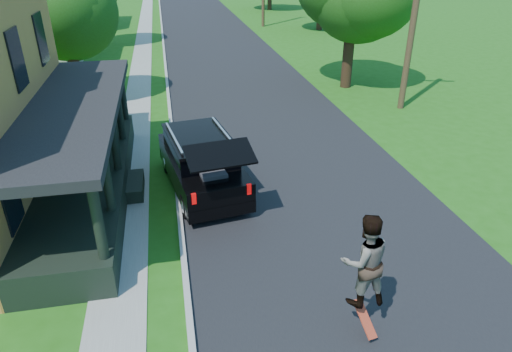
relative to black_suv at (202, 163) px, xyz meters
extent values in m
plane|color=#225F13|center=(3.20, -5.85, -0.92)|extent=(140.00, 140.00, 0.00)
cube|color=black|center=(3.20, 14.15, -0.92)|extent=(8.00, 120.00, 0.02)
cube|color=#ACACA6|center=(-0.85, 14.15, -0.92)|extent=(0.15, 120.00, 0.12)
cube|color=gray|center=(-2.40, 14.15, -0.92)|extent=(1.30, 120.00, 0.03)
cube|color=black|center=(-3.60, 0.15, -0.47)|extent=(2.40, 10.00, 0.90)
cube|color=black|center=(-3.60, 0.15, 2.08)|extent=(2.60, 10.30, 0.25)
cube|color=beige|center=(-10.30, 18.15, 1.58)|extent=(8.00, 8.00, 5.00)
cube|color=black|center=(0.00, 0.00, -0.22)|extent=(2.66, 4.95, 0.91)
cube|color=black|center=(-0.02, 0.16, 0.51)|extent=(2.24, 3.16, 0.59)
cube|color=black|center=(-0.02, 0.16, 0.83)|extent=(2.29, 3.26, 0.09)
cube|color=black|center=(0.35, -2.27, 1.28)|extent=(1.95, 1.24, 0.41)
cube|color=#323237|center=(0.21, -1.39, 0.10)|extent=(0.84, 0.75, 0.48)
cube|color=silver|center=(-0.81, 0.04, 0.92)|extent=(0.45, 2.57, 0.06)
cube|color=silver|center=(0.76, 0.28, 0.92)|extent=(0.45, 2.57, 0.06)
cube|color=#990505|center=(-0.43, -2.42, 0.10)|extent=(0.14, 0.08, 0.32)
cube|color=#990505|center=(1.13, -2.18, 0.10)|extent=(0.14, 0.08, 0.32)
cylinder|color=black|center=(-1.09, 1.41, -0.55)|extent=(0.36, 0.76, 0.73)
cylinder|color=black|center=(0.62, 1.67, -0.55)|extent=(0.36, 0.76, 0.73)
cylinder|color=black|center=(-0.62, -1.66, -0.55)|extent=(0.36, 0.76, 0.73)
cylinder|color=black|center=(1.08, -1.40, -0.55)|extent=(0.36, 0.76, 0.73)
imported|color=black|center=(2.59, -6.69, 0.79)|extent=(1.01, 0.80, 2.03)
cube|color=#A7280E|center=(2.66, -6.90, -0.53)|extent=(0.35, 0.73, 0.54)
cylinder|color=black|center=(-5.11, 9.69, 0.62)|extent=(0.62, 0.62, 3.08)
sphere|color=#22691C|center=(-5.11, 9.69, 3.62)|extent=(5.02, 5.02, 4.36)
cylinder|color=black|center=(-6.05, 25.11, 0.80)|extent=(0.75, 0.75, 3.43)
cylinder|color=black|center=(8.90, 10.20, 0.66)|extent=(0.67, 0.67, 3.16)
cylinder|color=black|center=(13.30, 28.16, 0.58)|extent=(0.58, 0.58, 2.99)
cylinder|color=#3F2D1D|center=(10.20, 6.23, 4.00)|extent=(0.37, 0.37, 9.82)
camera|label=1|loc=(-0.88, -13.25, 6.32)|focal=32.00mm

